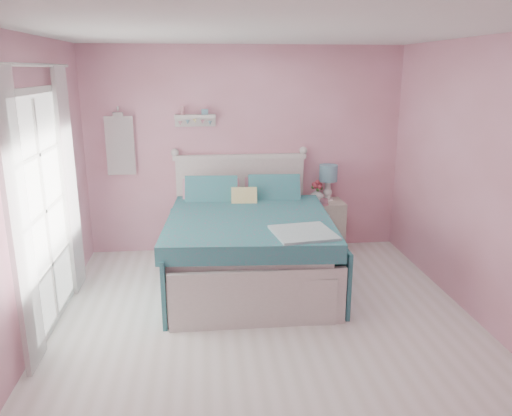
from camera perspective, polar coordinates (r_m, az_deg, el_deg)
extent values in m
plane|color=silver|center=(4.70, 1.31, -13.82)|extent=(4.50, 4.50, 0.00)
plane|color=#C87E8B|center=(6.41, -1.21, 6.54)|extent=(4.00, 0.00, 4.00)
plane|color=#C87E8B|center=(2.14, 9.47, -12.72)|extent=(4.00, 0.00, 4.00)
plane|color=#C87E8B|center=(4.43, -25.19, 0.94)|extent=(0.00, 4.50, 4.50)
plane|color=#C87E8B|center=(4.89, 25.36, 2.19)|extent=(0.00, 4.50, 4.50)
plane|color=white|center=(4.10, 1.54, 19.69)|extent=(4.50, 4.50, 0.00)
cube|color=silver|center=(5.61, -0.93, -6.16)|extent=(1.73, 2.20, 0.46)
cube|color=silver|center=(5.50, -0.94, -3.16)|extent=(1.66, 2.14, 0.16)
cube|color=silver|center=(6.49, -1.79, 0.35)|extent=(1.63, 0.07, 1.20)
cube|color=silver|center=(6.36, -1.84, 5.86)|extent=(1.69, 0.09, 0.06)
cube|color=silver|center=(4.63, 0.27, -10.38)|extent=(1.63, 0.06, 0.56)
cube|color=teal|center=(5.30, -0.80, -1.94)|extent=(1.83, 1.95, 0.18)
cube|color=pink|center=(6.11, -5.11, 1.43)|extent=(0.70, 0.32, 0.43)
cube|color=pink|center=(6.17, 1.92, 1.62)|extent=(0.70, 0.32, 0.43)
cube|color=#CCBC59|center=(5.86, -1.36, 0.87)|extent=(0.31, 0.24, 0.31)
cube|color=beige|center=(6.56, 7.79, -2.06)|extent=(0.46, 0.43, 0.67)
cube|color=silver|center=(6.31, 8.30, -0.84)|extent=(0.40, 0.02, 0.16)
sphere|color=white|center=(6.29, 8.35, -0.90)|extent=(0.03, 0.03, 0.03)
cylinder|color=white|center=(6.52, 8.15, 0.99)|extent=(0.15, 0.15, 0.02)
cylinder|color=white|center=(6.49, 8.19, 2.07)|extent=(0.07, 0.07, 0.25)
cylinder|color=#6A9EB1|center=(6.44, 8.27, 3.98)|extent=(0.23, 0.23, 0.21)
imported|color=silver|center=(6.44, 6.98, 1.57)|extent=(0.19, 0.19, 0.18)
imported|color=pink|center=(6.28, 7.79, 0.71)|extent=(0.10, 0.10, 0.08)
sphere|color=#BC4050|center=(6.41, 7.03, 2.95)|extent=(0.06, 0.06, 0.06)
sphere|color=#BC4050|center=(6.44, 7.32, 2.65)|extent=(0.06, 0.06, 0.06)
sphere|color=#BC4050|center=(6.41, 6.65, 2.70)|extent=(0.06, 0.06, 0.06)
sphere|color=#BC4050|center=(6.40, 7.25, 2.37)|extent=(0.06, 0.06, 0.06)
sphere|color=#BC4050|center=(6.39, 6.79, 2.47)|extent=(0.06, 0.06, 0.06)
cube|color=silver|center=(6.25, -6.98, 10.36)|extent=(0.50, 0.14, 0.04)
cube|color=silver|center=(6.32, -6.96, 9.78)|extent=(0.50, 0.03, 0.12)
cylinder|color=#D18C99|center=(6.25, -8.40, 10.96)|extent=(0.06, 0.06, 0.10)
cube|color=#6A9EB1|center=(6.25, -5.88, 10.85)|extent=(0.08, 0.06, 0.07)
cube|color=white|center=(6.38, -15.26, 6.87)|extent=(0.34, 0.03, 0.72)
cube|color=silver|center=(4.68, -24.46, 12.08)|extent=(0.04, 1.32, 0.06)
cube|color=silver|center=(5.21, -21.84, -11.56)|extent=(0.04, 1.32, 0.06)
cube|color=silver|center=(4.27, -25.39, -3.06)|extent=(0.04, 0.06, 2.10)
cube|color=silver|center=(5.43, -21.20, 1.14)|extent=(0.04, 0.06, 2.10)
cube|color=white|center=(4.84, -23.08, -0.37)|extent=(0.02, 1.20, 2.04)
cube|color=white|center=(4.12, -25.44, -1.84)|extent=(0.04, 0.40, 2.32)
cube|color=white|center=(5.50, -20.54, 2.76)|extent=(0.04, 0.40, 2.32)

